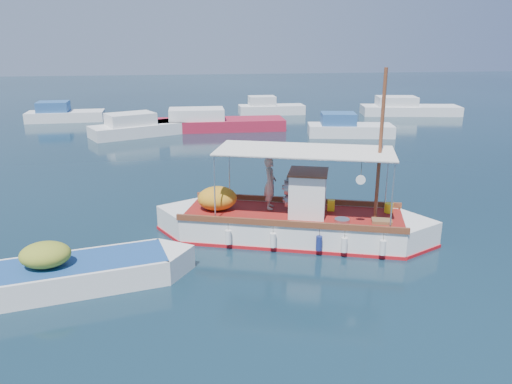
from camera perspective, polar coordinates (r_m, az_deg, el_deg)
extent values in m
plane|color=black|center=(17.51, 4.16, -4.69)|extent=(160.00, 160.00, 0.00)
cube|color=white|center=(16.98, 4.19, -4.18)|extent=(7.61, 4.58, 1.06)
cube|color=white|center=(17.67, -7.56, -3.43)|extent=(2.28, 2.28, 1.06)
cube|color=white|center=(17.05, 16.38, -4.78)|extent=(2.28, 2.28, 1.06)
cube|color=#AF1017|center=(17.10, 4.16, -5.17)|extent=(7.72, 4.69, 0.17)
cube|color=maroon|center=(16.80, 4.22, -2.56)|extent=(7.55, 4.40, 0.06)
cube|color=brown|center=(17.91, 4.63, -0.92)|extent=(6.96, 2.42, 0.19)
cube|color=brown|center=(15.63, 3.78, -3.65)|extent=(6.96, 2.42, 0.19)
cube|color=white|center=(16.53, 5.94, -0.24)|extent=(1.49, 1.55, 1.44)
cube|color=brown|center=(16.32, 6.02, 2.28)|extent=(1.62, 1.68, 0.06)
cylinder|color=slate|center=(16.21, 3.69, 0.53)|extent=(0.35, 0.52, 0.48)
cylinder|color=slate|center=(16.79, 3.92, 1.12)|extent=(0.35, 0.52, 0.48)
cylinder|color=slate|center=(16.66, 3.77, -0.92)|extent=(0.35, 0.52, 0.48)
cylinder|color=brown|center=(16.13, 14.02, 5.08)|extent=(0.15, 0.15, 4.81)
cylinder|color=brown|center=(16.17, 11.20, 3.90)|extent=(1.67, 0.63, 0.08)
cylinder|color=silver|center=(17.85, -3.06, 2.35)|extent=(0.05, 0.05, 2.17)
cylinder|color=silver|center=(15.87, -4.75, 0.41)|extent=(0.05, 0.05, 2.17)
cylinder|color=silver|center=(17.49, 14.75, 1.49)|extent=(0.05, 0.05, 2.17)
cylinder|color=silver|center=(15.47, 15.33, -0.60)|extent=(0.05, 0.05, 2.17)
cube|color=silver|center=(16.17, 5.59, 4.74)|extent=(6.12, 4.00, 0.04)
ellipsoid|color=orange|center=(17.09, -4.44, -0.72)|extent=(1.64, 1.52, 0.81)
cube|color=yellow|center=(17.17, 8.58, -1.53)|extent=(0.28, 0.24, 0.38)
cylinder|color=yellow|center=(17.40, 14.93, -1.78)|extent=(0.37, 0.37, 0.33)
cube|color=brown|center=(16.41, 14.18, -3.27)|extent=(0.73, 0.61, 0.12)
cylinder|color=#B2B2B2|center=(16.22, 9.81, -3.23)|extent=(0.61, 0.61, 0.12)
cylinder|color=white|center=(15.31, 11.88, 1.36)|extent=(0.28, 0.12, 0.29)
cylinder|color=white|center=(16.00, -3.20, -5.17)|extent=(0.24, 0.24, 0.46)
cylinder|color=navy|center=(15.64, 7.21, -5.83)|extent=(0.24, 0.24, 0.46)
cylinder|color=white|center=(15.70, 14.28, -6.16)|extent=(0.24, 0.24, 0.46)
imported|color=#B0A292|center=(17.03, 1.62, 0.99)|extent=(0.54, 0.72, 1.78)
cube|color=white|center=(14.68, -19.43, -9.12)|extent=(4.90, 2.71, 0.91)
cube|color=white|center=(14.83, -10.41, -8.09)|extent=(1.77, 1.77, 0.91)
cube|color=navy|center=(14.50, -19.60, -7.58)|extent=(4.86, 2.52, 0.05)
ellipsoid|color=olive|center=(14.40, -22.95, -6.62)|extent=(1.52, 1.33, 0.66)
cube|color=silver|center=(36.15, -12.29, 6.91)|extent=(8.06, 5.39, 1.00)
cube|color=silver|center=(35.61, -14.15, 8.10)|extent=(3.67, 3.14, 0.80)
cube|color=maroon|center=(37.28, -4.48, 7.55)|extent=(9.94, 3.02, 1.00)
cube|color=silver|center=(37.10, -6.82, 8.84)|extent=(4.01, 2.47, 0.80)
cube|color=silver|center=(35.40, 10.71, 6.79)|extent=(6.09, 3.25, 1.00)
cube|color=#2A558E|center=(35.13, 9.38, 8.27)|extent=(2.62, 2.27, 0.80)
cube|color=silver|center=(46.73, 17.19, 8.80)|extent=(8.78, 4.04, 1.00)
cube|color=silver|center=(46.29, 15.76, 9.97)|extent=(3.72, 2.77, 0.80)
cube|color=silver|center=(44.06, -20.88, 7.97)|extent=(6.08, 2.52, 1.00)
cube|color=#2A558E|center=(44.11, -22.17, 9.03)|extent=(2.47, 2.04, 0.80)
cube|color=silver|center=(45.10, 1.78, 9.27)|extent=(5.78, 2.04, 1.00)
cube|color=silver|center=(44.85, 0.68, 10.39)|extent=(2.32, 1.72, 0.80)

